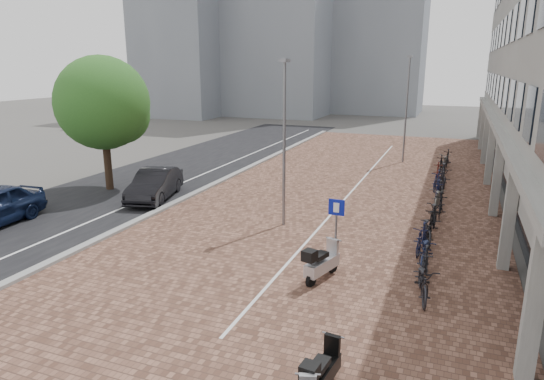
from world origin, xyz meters
The scene contains 15 objects.
ground centered at (0.00, 0.00, 0.00)m, with size 140.00×140.00×0.00m, color #474442.
plaza_brick centered at (2.00, 12.00, 0.01)m, with size 14.50×42.00×0.04m, color brown.
street_asphalt centered at (-9.00, 12.00, 0.01)m, with size 8.00×50.00×0.03m, color black.
curb centered at (-5.10, 12.00, 0.07)m, with size 0.35×42.00×0.14m, color gray.
lane_line centered at (-7.00, 12.00, 0.02)m, with size 0.12×44.00×0.00m, color white.
parking_line centered at (2.20, 12.00, 0.04)m, with size 0.10×30.00×0.00m, color white.
bg_towers centered at (-14.34, 48.94, 13.96)m, with size 33.00×23.00×32.00m.
car_dark centered at (-6.50, 6.89, 0.74)m, with size 1.56×4.46×1.47m, color black.
scooter_front centered at (3.57, 1.08, 0.60)m, with size 0.54×1.74×1.19m, color #B5B5BA, non-canonical shape.
scooter_mid centered at (4.98, -3.98, 0.53)m, with size 0.48×1.54×1.06m, color black, non-canonical shape.
parking_sign centered at (3.79, 1.78, 1.61)m, with size 0.50×0.10×2.41m.
lamp_near centered at (0.72, 5.47, 3.28)m, with size 0.12×0.12×6.55m, color gray.
lamp_far centered at (3.75, 20.65, 3.45)m, with size 0.12×0.12×6.89m, color gray.
street_tree centered at (-9.76, 7.73, 4.38)m, with size 4.74×4.74×6.89m.
bike_row centered at (6.45, 10.65, 0.52)m, with size 1.21×21.46×1.05m.
Camera 1 is at (7.05, -11.96, 6.40)m, focal length 31.39 mm.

